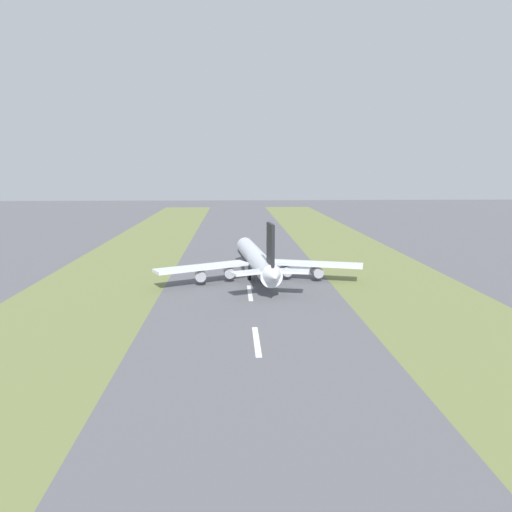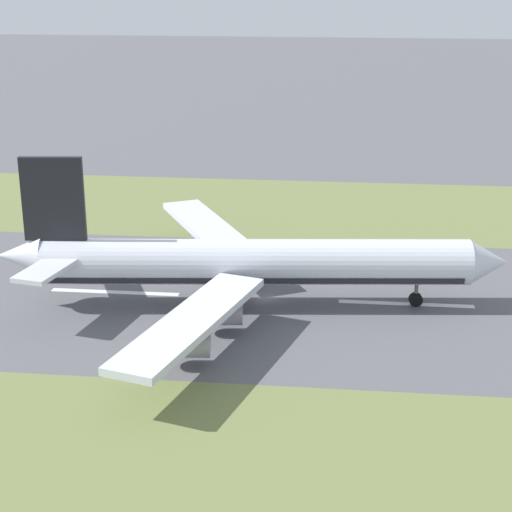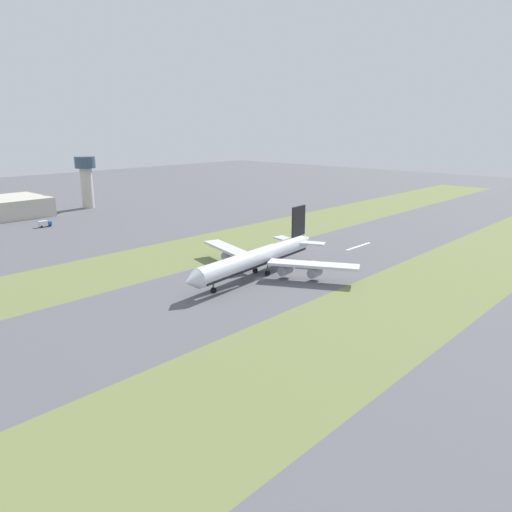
# 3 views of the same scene
# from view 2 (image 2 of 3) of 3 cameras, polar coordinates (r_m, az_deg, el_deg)

# --- Properties ---
(ground_plane) EXTENTS (800.00, 800.00, 0.00)m
(ground_plane) POSITION_cam_2_polar(r_m,az_deg,el_deg) (116.68, 0.56, -2.83)
(ground_plane) COLOR #56565B
(grass_median_west) EXTENTS (40.00, 600.00, 0.01)m
(grass_median_west) POSITION_cam_2_polar(r_m,az_deg,el_deg) (159.12, 2.14, 3.27)
(grass_median_west) COLOR olive
(grass_median_west) RESTS_ON ground
(grass_median_east) EXTENTS (40.00, 600.00, 0.01)m
(grass_median_east) POSITION_cam_2_polar(r_m,az_deg,el_deg) (77.20, -2.82, -15.46)
(grass_median_east) COLOR olive
(grass_median_east) RESTS_ON ground
(centreline_dash_mid) EXTENTS (1.20, 18.00, 0.01)m
(centreline_dash_mid) POSITION_cam_2_polar(r_m,az_deg,el_deg) (120.34, -9.38, -2.39)
(centreline_dash_mid) COLOR silver
(centreline_dash_mid) RESTS_ON ground
(centreline_dash_far) EXTENTS (1.20, 18.00, 0.01)m
(centreline_dash_far) POSITION_cam_2_polar(r_m,az_deg,el_deg) (116.55, 9.98, -3.16)
(centreline_dash_far) COLOR silver
(centreline_dash_far) RESTS_ON ground
(airplane_main_jet) EXTENTS (63.80, 67.21, 20.20)m
(airplane_main_jet) POSITION_cam_2_polar(r_m,az_deg,el_deg) (112.16, -0.97, -0.47)
(airplane_main_jet) COLOR silver
(airplane_main_jet) RESTS_ON ground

